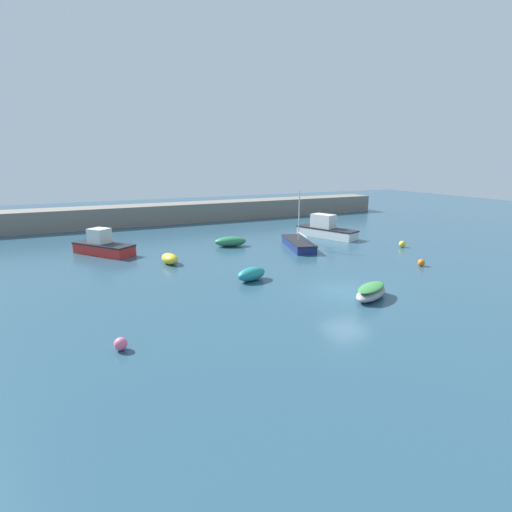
# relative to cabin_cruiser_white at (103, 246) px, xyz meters

# --- Properties ---
(ground_plane) EXTENTS (120.00, 120.00, 0.20)m
(ground_plane) POSITION_rel_cabin_cruiser_white_xyz_m (11.85, -15.97, -0.77)
(ground_plane) COLOR #284C60
(harbor_breakwater) EXTENTS (51.99, 3.77, 2.23)m
(harbor_breakwater) POSITION_rel_cabin_cruiser_white_xyz_m (11.85, 14.15, 0.45)
(harbor_breakwater) COLOR slate
(harbor_breakwater) RESTS_ON ground_plane
(cabin_cruiser_white) EXTENTS (4.61, 5.31, 2.07)m
(cabin_cruiser_white) POSITION_rel_cabin_cruiser_white_xyz_m (0.00, 0.00, 0.00)
(cabin_cruiser_white) COLOR red
(cabin_cruiser_white) RESTS_ON ground_plane
(rowboat_with_red_cover) EXTENTS (3.12, 2.36, 0.77)m
(rowboat_with_red_cover) POSITION_rel_cabin_cruiser_white_xyz_m (12.21, -17.58, -0.29)
(rowboat_with_red_cover) COLOR gray
(rowboat_with_red_cover) RESTS_ON ground_plane
(sailboat_short_mast) EXTENTS (3.15, 5.82, 4.93)m
(sailboat_short_mast) POSITION_rel_cabin_cruiser_white_xyz_m (15.37, -4.83, -0.30)
(sailboat_short_mast) COLOR navy
(sailboat_short_mast) RESTS_ON ground_plane
(open_tender_yellow) EXTENTS (2.99, 1.90, 0.86)m
(open_tender_yellow) POSITION_rel_cabin_cruiser_white_xyz_m (10.35, -1.68, -0.24)
(open_tender_yellow) COLOR #287A4C
(open_tender_yellow) RESTS_ON ground_plane
(fishing_dinghy_green) EXTENTS (1.27, 2.01, 0.76)m
(fishing_dinghy_green) POSITION_rel_cabin_cruiser_white_xyz_m (4.08, -5.34, -0.29)
(fishing_dinghy_green) COLOR yellow
(fishing_dinghy_green) RESTS_ON ground_plane
(dinghy_near_pier) EXTENTS (2.36, 1.69, 0.84)m
(dinghy_near_pier) POSITION_rel_cabin_cruiser_white_xyz_m (7.73, -11.69, -0.25)
(dinghy_near_pier) COLOR teal
(dinghy_near_pier) RESTS_ON ground_plane
(motorboat_with_cabin) EXTENTS (3.80, 6.44, 2.20)m
(motorboat_with_cabin) POSITION_rel_cabin_cruiser_white_xyz_m (20.45, -1.63, 0.10)
(motorboat_with_cabin) COLOR white
(motorboat_with_cabin) RESTS_ON ground_plane
(mooring_buoy_yellow) EXTENTS (0.55, 0.55, 0.55)m
(mooring_buoy_yellow) POSITION_rel_cabin_cruiser_white_xyz_m (23.68, -8.48, -0.39)
(mooring_buoy_yellow) COLOR yellow
(mooring_buoy_yellow) RESTS_ON ground_plane
(mooring_buoy_orange) EXTENTS (0.50, 0.50, 0.50)m
(mooring_buoy_orange) POSITION_rel_cabin_cruiser_white_xyz_m (20.17, -13.78, -0.42)
(mooring_buoy_orange) COLOR orange
(mooring_buoy_orange) RESTS_ON ground_plane
(mooring_buoy_pink) EXTENTS (0.53, 0.53, 0.53)m
(mooring_buoy_pink) POSITION_rel_cabin_cruiser_white_xyz_m (-0.98, -18.01, -0.40)
(mooring_buoy_pink) COLOR #EA668C
(mooring_buoy_pink) RESTS_ON ground_plane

